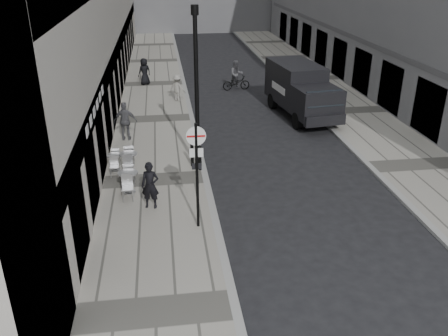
{
  "coord_description": "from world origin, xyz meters",
  "views": [
    {
      "loc": [
        -1.55,
        -6.76,
        8.3
      ],
      "look_at": [
        0.47,
        8.27,
        1.4
      ],
      "focal_mm": 38.0,
      "sensor_mm": 36.0,
      "label": 1
    }
  ],
  "objects_px": {
    "walking_man": "(150,185)",
    "lamppost": "(196,83)",
    "cyclist": "(236,79)",
    "sign_post": "(197,162)",
    "panel_van": "(300,88)"
  },
  "relations": [
    {
      "from": "walking_man",
      "to": "sign_post",
      "type": "distance_m",
      "value": 2.57
    },
    {
      "from": "walking_man",
      "to": "lamppost",
      "type": "bearing_deg",
      "value": 71.07
    },
    {
      "from": "lamppost",
      "to": "cyclist",
      "type": "distance_m",
      "value": 13.22
    },
    {
      "from": "lamppost",
      "to": "panel_van",
      "type": "xyz_separation_m",
      "value": [
        6.18,
        6.56,
        -2.16
      ]
    },
    {
      "from": "walking_man",
      "to": "lamppost",
      "type": "distance_m",
      "value": 4.6
    },
    {
      "from": "panel_van",
      "to": "lamppost",
      "type": "bearing_deg",
      "value": -140.4
    },
    {
      "from": "sign_post",
      "to": "panel_van",
      "type": "height_order",
      "value": "sign_post"
    },
    {
      "from": "walking_man",
      "to": "cyclist",
      "type": "xyz_separation_m",
      "value": [
        5.49,
        15.52,
        -0.2
      ]
    },
    {
      "from": "sign_post",
      "to": "lamppost",
      "type": "height_order",
      "value": "lamppost"
    },
    {
      "from": "sign_post",
      "to": "cyclist",
      "type": "distance_m",
      "value": 17.54
    },
    {
      "from": "panel_van",
      "to": "cyclist",
      "type": "relative_size",
      "value": 3.13
    },
    {
      "from": "walking_man",
      "to": "panel_van",
      "type": "distance_m",
      "value": 12.65
    },
    {
      "from": "walking_man",
      "to": "cyclist",
      "type": "bearing_deg",
      "value": 83.16
    },
    {
      "from": "walking_man",
      "to": "lamppost",
      "type": "relative_size",
      "value": 0.26
    },
    {
      "from": "lamppost",
      "to": "cyclist",
      "type": "relative_size",
      "value": 3.32
    }
  ]
}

